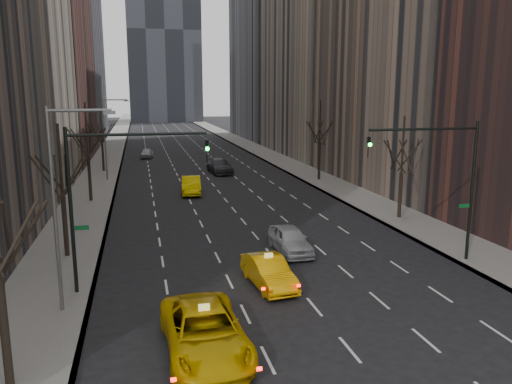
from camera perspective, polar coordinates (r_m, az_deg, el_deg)
sidewalk_left at (r=82.98m, az=-16.40°, el=4.14°), size 4.50×320.00×0.15m
sidewalk_right at (r=85.16m, az=0.33°, el=4.77°), size 4.50×320.00×0.15m
bld_left_far at (r=80.48m, az=-24.44°, el=19.10°), size 14.00×28.00×44.00m
bld_right_deep at (r=112.81m, az=2.07°, el=21.09°), size 14.00×30.00×58.00m
tree_lw_b at (r=31.19m, az=-21.20°, el=-0.52°), size 3.36×3.50×7.82m
tree_lw_c at (r=46.84m, az=-18.62°, el=3.75°), size 3.36×3.50×8.74m
tree_lw_d at (r=64.73m, az=-17.17°, el=5.33°), size 3.36×3.50×7.36m
tree_rw_b at (r=39.89m, az=16.29°, el=2.21°), size 3.36×3.50×7.82m
tree_rw_c at (r=56.09m, az=7.28°, el=5.39°), size 3.36×3.50×8.74m
traffic_mast_left at (r=24.69m, az=-16.70°, el=1.03°), size 6.69×0.39×8.00m
traffic_mast_right at (r=29.72m, az=21.01°, el=2.41°), size 6.69×0.39×8.00m
streetlight_near at (r=22.89m, az=-21.32°, el=0.29°), size 2.83×0.22×9.00m
streetlight_far at (r=57.52m, az=-16.58°, el=6.74°), size 2.83×0.22×9.00m
taxi_suv at (r=19.49m, az=-5.87°, el=-15.62°), size 3.15×6.41×1.75m
taxi_sedan at (r=25.62m, az=1.45°, el=-9.10°), size 2.09×4.75×1.52m
silver_sedan_ahead at (r=30.89m, az=3.90°, el=-5.44°), size 1.99×4.78×1.62m
far_taxi at (r=48.99m, az=-7.42°, el=0.77°), size 2.20×5.25×1.69m
far_suv_grey at (r=61.43m, az=-4.17°, el=2.97°), size 2.84×6.11×1.73m
far_car_white at (r=77.72m, az=-12.37°, el=4.36°), size 2.13×4.34×1.42m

